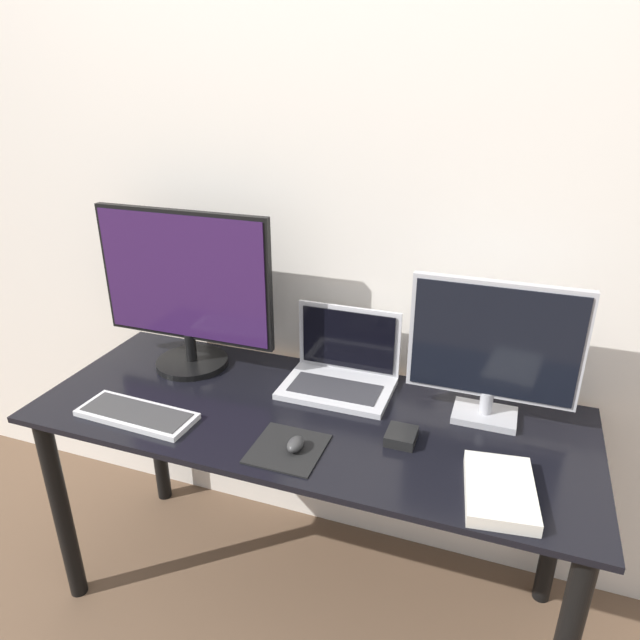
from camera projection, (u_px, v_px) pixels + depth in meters
The scene contains 10 objects.
wall_back at pixel (349, 205), 1.76m from camera, with size 7.00×0.05×2.50m.
desk at pixel (307, 449), 1.70m from camera, with size 1.60×0.63×0.72m.
monitor_left at pixel (185, 289), 1.81m from camera, with size 0.60×0.24×0.53m.
monitor_right at pixel (493, 349), 1.54m from camera, with size 0.46×0.12×0.41m.
laptop at pixel (342, 368), 1.78m from camera, with size 0.33×0.23×0.24m.
keyboard at pixel (137, 414), 1.62m from camera, with size 0.35×0.14×0.02m.
mousepad at pixel (288, 449), 1.49m from camera, with size 0.18×0.19×0.00m.
mouse at pixel (295, 444), 1.47m from camera, with size 0.04×0.06×0.03m.
book at pixel (500, 490), 1.32m from camera, with size 0.19×0.26×0.03m.
power_brick at pixel (401, 436), 1.52m from camera, with size 0.08×0.09×0.03m.
Camera 1 is at (0.51, -1.00, 1.62)m, focal length 32.00 mm.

